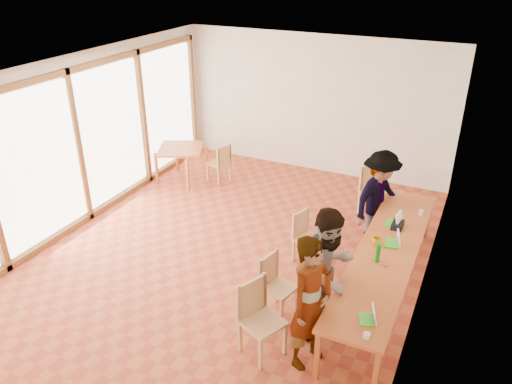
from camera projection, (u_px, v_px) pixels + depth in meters
ground at (229, 256)px, 8.23m from camera, size 8.00×8.00×0.00m
wall_back at (314, 105)px, 10.80m from camera, size 6.00×0.10×3.00m
wall_front at (6, 343)px, 4.33m from camera, size 6.00×0.10×3.00m
wall_right at (431, 214)px, 6.41m from camera, size 0.10×8.00×3.00m
window_wall at (77, 143)px, 8.70m from camera, size 0.10×8.00×3.00m
ceiling at (223, 73)px, 6.89m from camera, size 6.00×8.00×0.04m
communal_table at (387, 253)px, 7.04m from camera, size 0.80×4.00×0.75m
side_table at (181, 151)px, 10.60m from camera, size 0.90×0.90×0.75m
chair_near at (257, 309)px, 6.09m from camera, size 0.61×0.61×0.53m
chair_mid at (273, 278)px, 6.78m from camera, size 0.50×0.50×0.47m
chair_far at (305, 231)px, 7.94m from camera, size 0.50×0.50×0.45m
chair_empty at (370, 183)px, 9.37m from camera, size 0.57×0.57×0.51m
chair_spare at (221, 159)px, 10.58m from camera, size 0.50×0.50×0.45m
person_near at (310, 303)px, 5.80m from camera, size 0.61×0.74×1.74m
person_mid at (329, 272)px, 6.31m from camera, size 0.96×1.06×1.78m
person_far at (379, 198)px, 8.27m from camera, size 1.01×1.24×1.67m
laptop_near at (370, 317)px, 5.68m from camera, size 0.25×0.27×0.19m
laptop_mid at (395, 241)px, 7.12m from camera, size 0.26×0.28×0.21m
laptop_far at (396, 222)px, 7.62m from camera, size 0.26×0.29×0.22m
yellow_mug at (376, 241)px, 7.15m from camera, size 0.17×0.17×0.10m
green_bottle at (378, 253)px, 6.71m from camera, size 0.07×0.07×0.28m
clear_glass at (421, 213)px, 7.91m from camera, size 0.07×0.07×0.09m
condiment_cup at (367, 336)px, 5.44m from camera, size 0.08×0.08×0.06m
pink_phone at (386, 265)px, 6.68m from camera, size 0.05×0.10×0.01m
black_pouch at (398, 225)px, 7.56m from camera, size 0.16×0.26×0.09m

